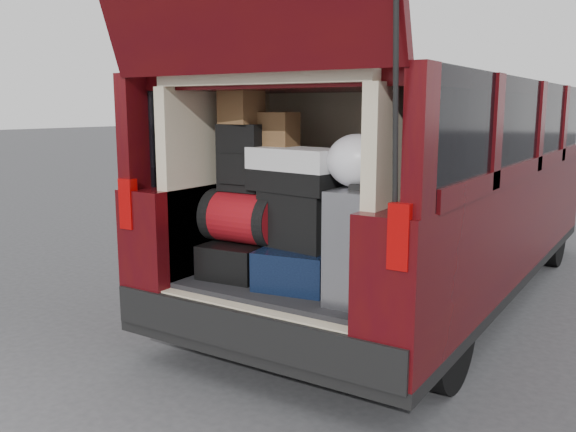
# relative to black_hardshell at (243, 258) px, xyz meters

# --- Properties ---
(ground) EXTENTS (80.00, 80.00, 0.00)m
(ground) POSITION_rel_black_hardshell_xyz_m (0.38, -0.16, -0.65)
(ground) COLOR #353538
(ground) RESTS_ON ground
(minivan) EXTENTS (1.90, 5.35, 2.77)m
(minivan) POSITION_rel_black_hardshell_xyz_m (0.38, 1.70, 0.26)
(minivan) COLOR black
(minivan) RESTS_ON ground
(load_floor) EXTENTS (1.24, 1.05, 0.55)m
(load_floor) POSITION_rel_black_hardshell_xyz_m (0.38, 0.12, -0.38)
(load_floor) COLOR black
(load_floor) RESTS_ON ground
(black_hardshell) EXTENTS (0.42, 0.55, 0.21)m
(black_hardshell) POSITION_rel_black_hardshell_xyz_m (0.00, 0.00, 0.00)
(black_hardshell) COLOR black
(black_hardshell) RESTS_ON load_floor
(navy_hardshell) EXTENTS (0.50, 0.58, 0.23)m
(navy_hardshell) POSITION_rel_black_hardshell_xyz_m (0.44, -0.00, 0.01)
(navy_hardshell) COLOR black
(navy_hardshell) RESTS_ON load_floor
(silver_roller) EXTENTS (0.27, 0.42, 0.61)m
(silver_roller) POSITION_rel_black_hardshell_xyz_m (0.86, -0.10, 0.20)
(silver_roller) COLOR silver
(silver_roller) RESTS_ON load_floor
(red_duffel) EXTENTS (0.49, 0.32, 0.32)m
(red_duffel) POSITION_rel_black_hardshell_xyz_m (0.03, -0.02, 0.26)
(red_duffel) COLOR maroon
(red_duffel) RESTS_ON black_hardshell
(black_soft_case) EXTENTS (0.48, 0.33, 0.32)m
(black_soft_case) POSITION_rel_black_hardshell_xyz_m (0.42, 0.00, 0.29)
(black_soft_case) COLOR black
(black_soft_case) RESTS_ON navy_hardshell
(backpack) EXTENTS (0.29, 0.18, 0.41)m
(backpack) POSITION_rel_black_hardshell_xyz_m (-0.00, 0.02, 0.63)
(backpack) COLOR black
(backpack) RESTS_ON red_duffel
(twotone_duffel) EXTENTS (0.60, 0.37, 0.25)m
(twotone_duffel) POSITION_rel_black_hardshell_xyz_m (0.39, 0.01, 0.57)
(twotone_duffel) COLOR silver
(twotone_duffel) RESTS_ON black_soft_case
(grocery_sack_lower) EXTENTS (0.26, 0.22, 0.21)m
(grocery_sack_lower) POSITION_rel_black_hardshell_xyz_m (-0.01, 0.02, 0.93)
(grocery_sack_lower) COLOR brown
(grocery_sack_lower) RESTS_ON backpack
(grocery_sack_upper) EXTENTS (0.21, 0.17, 0.20)m
(grocery_sack_upper) POSITION_rel_black_hardshell_xyz_m (0.21, 0.10, 0.80)
(grocery_sack_upper) COLOR brown
(grocery_sack_upper) RESTS_ON twotone_duffel
(plastic_bag_right) EXTENTS (0.36, 0.34, 0.29)m
(plastic_bag_right) POSITION_rel_black_hardshell_xyz_m (0.82, -0.07, 0.65)
(plastic_bag_right) COLOR white
(plastic_bag_right) RESTS_ON silver_roller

